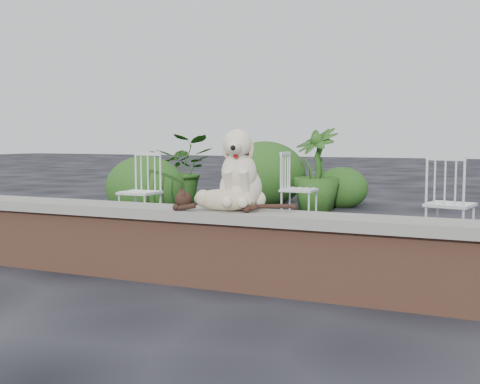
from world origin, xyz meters
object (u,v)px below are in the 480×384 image
at_px(dog, 241,169).
at_px(chair_e, 299,188).
at_px(cat, 223,199).
at_px(potted_plant_b, 316,169).
at_px(chair_a, 140,191).
at_px(chair_c, 450,203).
at_px(potted_plant_a, 183,169).

bearing_deg(dog, chair_e, 87.54).
height_order(cat, potted_plant_b, potted_plant_b).
bearing_deg(chair_a, dog, -42.31).
height_order(dog, potted_plant_b, potted_plant_b).
relative_size(cat, potted_plant_b, 0.84).
xyz_separation_m(dog, cat, (-0.08, -0.15, -0.22)).
distance_m(chair_a, potted_plant_b, 3.02).
height_order(chair_a, potted_plant_b, potted_plant_b).
distance_m(chair_c, potted_plant_a, 5.18).
distance_m(dog, potted_plant_a, 5.65).
height_order(dog, potted_plant_a, dog).
bearing_deg(potted_plant_a, chair_c, -30.01).
bearing_deg(chair_e, chair_a, 122.45).
distance_m(chair_e, potted_plant_a, 3.04).
xyz_separation_m(chair_a, chair_e, (1.69, 1.12, 0.00)).
bearing_deg(cat, dog, 49.99).
bearing_deg(chair_a, chair_e, 33.46).
relative_size(dog, chair_e, 0.65).
distance_m(dog, chair_c, 2.56).
height_order(cat, chair_c, chair_c).
relative_size(potted_plant_a, potted_plant_b, 0.93).
bearing_deg(dog, cat, -130.01).
bearing_deg(chair_c, potted_plant_a, -16.74).
relative_size(dog, chair_a, 0.65).
height_order(dog, chair_a, dog).
relative_size(chair_a, chair_e, 1.00).
xyz_separation_m(cat, chair_e, (-0.44, 3.27, -0.20)).
xyz_separation_m(dog, potted_plant_b, (-0.72, 4.62, -0.25)).
bearing_deg(chair_e, cat, -173.49).
height_order(cat, chair_e, chair_e).
distance_m(chair_e, potted_plant_b, 1.52).
bearing_deg(potted_plant_a, potted_plant_b, -2.20).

